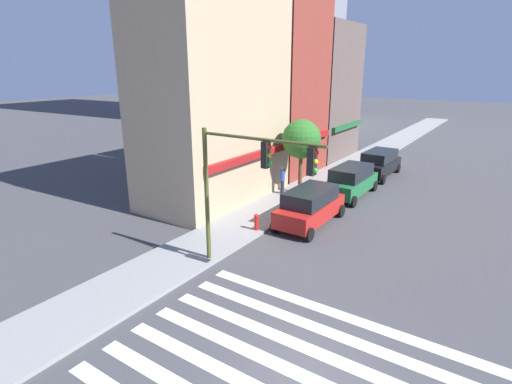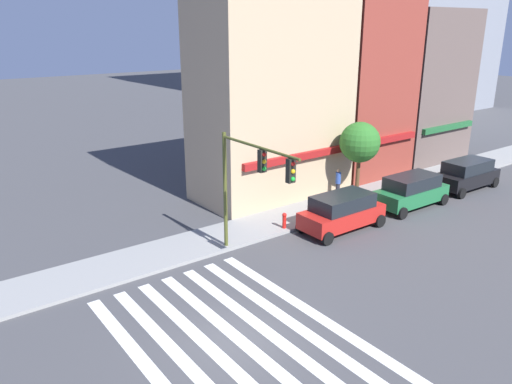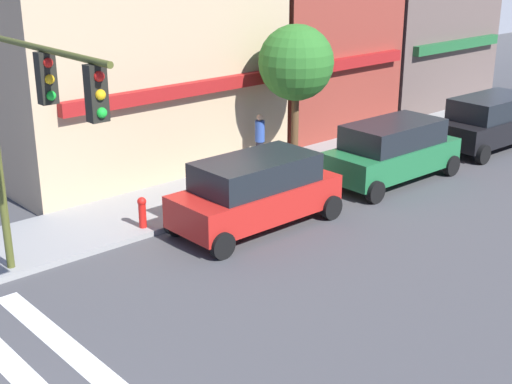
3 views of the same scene
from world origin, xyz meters
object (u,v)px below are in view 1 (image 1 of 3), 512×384
street_tree (301,139)px  suv_green (351,180)px  suv_black (379,163)px  fire_hydrant (256,221)px  pedestrian_blue_shirt (282,179)px  suv_red (310,206)px  traffic_signal (246,173)px

street_tree → suv_green: bearing=-60.6°
suv_black → fire_hydrant: (-14.04, 1.70, -0.42)m
fire_hydrant → pedestrian_blue_shirt: bearing=18.2°
suv_red → street_tree: bearing=33.4°
suv_green → pedestrian_blue_shirt: 4.34m
traffic_signal → street_tree: (10.31, 3.08, -0.55)m
suv_red → suv_green: bearing=-0.2°
traffic_signal → street_tree: size_ratio=1.21×
suv_red → fire_hydrant: (-2.48, 1.70, -0.42)m
suv_green → pedestrian_blue_shirt: (-2.36, 3.64, 0.04)m
suv_green → fire_hydrant: (-8.26, 1.70, -0.42)m
suv_black → fire_hydrant: bearing=174.7°
traffic_signal → suv_black: size_ratio=1.20×
suv_green → street_tree: street_tree is taller
suv_green → suv_black: size_ratio=1.00×
traffic_signal → fire_hydrant: size_ratio=6.75×
traffic_signal → suv_red: 6.87m
pedestrian_blue_shirt → fire_hydrant: 6.23m
street_tree → suv_black: bearing=-20.8°
suv_red → street_tree: (4.20, 2.80, 2.57)m
pedestrian_blue_shirt → suv_black: bearing=-66.4°
traffic_signal → fire_hydrant: bearing=28.6°
traffic_signal → pedestrian_blue_shirt: bearing=22.4°
suv_red → traffic_signal: bearing=-177.7°
traffic_signal → suv_black: (17.67, 0.28, -3.12)m
traffic_signal → pedestrian_blue_shirt: size_ratio=3.21×
suv_red → street_tree: size_ratio=1.00×
suv_red → suv_green: (5.78, 0.00, 0.00)m
street_tree → fire_hydrant: bearing=-170.7°
traffic_signal → suv_green: (11.89, 0.28, -3.12)m
suv_black → fire_hydrant: suv_black is taller
suv_red → pedestrian_blue_shirt: suv_red is taller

